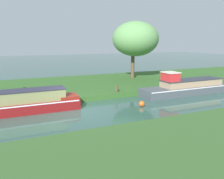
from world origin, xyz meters
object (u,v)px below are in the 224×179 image
mooring_post_near (117,89)px  channel_buoy (142,104)px  willow_tree_left (135,39)px  maroon_barge (15,104)px  slate_narrowboat (187,87)px

mooring_post_near → channel_buoy: 3.10m
willow_tree_left → mooring_post_near: willow_tree_left is taller
maroon_barge → slate_narrowboat: slate_narrowboat is taller
channel_buoy → mooring_post_near: bearing=96.7°
maroon_barge → willow_tree_left: 13.70m
slate_narrowboat → willow_tree_left: willow_tree_left is taller
maroon_barge → mooring_post_near: bearing=9.6°
willow_tree_left → maroon_barge: bearing=-151.8°
willow_tree_left → mooring_post_near: 7.65m
slate_narrowboat → channel_buoy: 5.62m
slate_narrowboat → maroon_barge: bearing=180.0°
maroon_barge → mooring_post_near: (7.17, 1.21, 0.10)m
willow_tree_left → channel_buoy: bearing=-116.8°
maroon_barge → willow_tree_left: willow_tree_left is taller
slate_narrowboat → mooring_post_near: 5.78m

